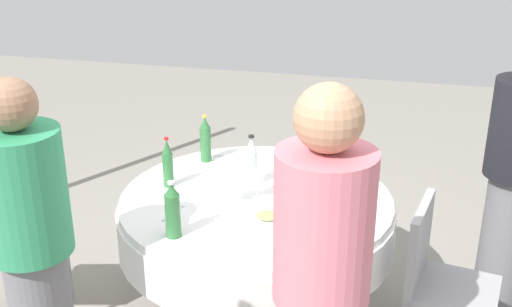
# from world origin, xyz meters

# --- Properties ---
(dining_table) EXTENTS (1.44, 1.44, 0.74)m
(dining_table) POSITION_xyz_m (0.00, 0.00, 0.59)
(dining_table) COLOR white
(dining_table) RESTS_ON ground_plane
(bottle_clear_east) EXTENTS (0.06, 0.06, 0.30)m
(bottle_clear_east) POSITION_xyz_m (-0.20, -0.02, 0.88)
(bottle_clear_east) COLOR silver
(bottle_clear_east) RESTS_ON dining_table
(bottle_brown_near) EXTENTS (0.07, 0.07, 0.31)m
(bottle_brown_near) POSITION_xyz_m (-0.42, 0.00, 0.89)
(bottle_brown_near) COLOR #593314
(bottle_brown_near) RESTS_ON dining_table
(bottle_clear_west) EXTENTS (0.07, 0.07, 0.28)m
(bottle_clear_west) POSITION_xyz_m (0.06, -0.14, 0.87)
(bottle_clear_west) COLOR silver
(bottle_clear_west) RESTS_ON dining_table
(bottle_green_north) EXTENTS (0.07, 0.07, 0.28)m
(bottle_green_north) POSITION_xyz_m (0.27, 0.48, 0.87)
(bottle_green_north) COLOR #2D6B38
(bottle_green_north) RESTS_ON dining_table
(bottle_green_far) EXTENTS (0.06, 0.06, 0.28)m
(bottle_green_far) POSITION_xyz_m (0.48, -0.02, 0.87)
(bottle_green_far) COLOR #2D6B38
(bottle_green_far) RESTS_ON dining_table
(bottle_green_rear) EXTENTS (0.06, 0.06, 0.28)m
(bottle_green_rear) POSITION_xyz_m (0.40, -0.39, 0.87)
(bottle_green_rear) COLOR #2D6B38
(bottle_green_rear) RESTS_ON dining_table
(wine_glass_north) EXTENTS (0.07, 0.07, 0.14)m
(wine_glass_north) POSITION_xyz_m (0.09, 0.07, 0.85)
(wine_glass_north) COLOR white
(wine_glass_north) RESTS_ON dining_table
(wine_glass_far) EXTENTS (0.07, 0.07, 0.15)m
(wine_glass_far) POSITION_xyz_m (-0.01, -0.00, 0.85)
(wine_glass_far) COLOR white
(wine_glass_far) RESTS_ON dining_table
(wine_glass_rear) EXTENTS (0.06, 0.06, 0.17)m
(wine_glass_rear) POSITION_xyz_m (-0.37, -0.15, 0.86)
(wine_glass_rear) COLOR white
(wine_glass_rear) RESTS_ON dining_table
(wine_glass_mid) EXTENTS (0.06, 0.06, 0.16)m
(wine_glass_mid) POSITION_xyz_m (-0.15, -0.16, 0.86)
(wine_glass_mid) COLOR white
(wine_glass_mid) RESTS_ON dining_table
(plate_front) EXTENTS (0.23, 0.23, 0.04)m
(plate_front) POSITION_xyz_m (-0.45, 0.24, 0.75)
(plate_front) COLOR white
(plate_front) RESTS_ON dining_table
(plate_outer) EXTENTS (0.25, 0.25, 0.04)m
(plate_outer) POSITION_xyz_m (-0.11, 0.23, 0.75)
(plate_outer) COLOR white
(plate_outer) RESTS_ON dining_table
(plate_left) EXTENTS (0.21, 0.21, 0.02)m
(plate_left) POSITION_xyz_m (0.22, -0.25, 0.75)
(plate_left) COLOR white
(plate_left) RESTS_ON dining_table
(plate_right) EXTENTS (0.21, 0.21, 0.04)m
(plate_right) POSITION_xyz_m (-0.24, -0.42, 0.75)
(plate_right) COLOR white
(plate_right) RESTS_ON dining_table
(spoon_near) EXTENTS (0.06, 0.18, 0.00)m
(spoon_near) POSITION_xyz_m (0.35, 0.27, 0.74)
(spoon_near) COLOR silver
(spoon_near) RESTS_ON dining_table
(knife_west) EXTENTS (0.11, 0.16, 0.00)m
(knife_west) POSITION_xyz_m (0.11, 0.54, 0.74)
(knife_west) COLOR silver
(knife_west) RESTS_ON dining_table
(fork_north) EXTENTS (0.18, 0.07, 0.00)m
(fork_north) POSITION_xyz_m (0.28, -0.50, 0.74)
(fork_north) COLOR silver
(fork_north) RESTS_ON dining_table
(person_east) EXTENTS (0.34, 0.34, 1.57)m
(person_east) POSITION_xyz_m (0.72, 0.89, 0.82)
(person_east) COLOR slate
(person_east) RESTS_ON ground_plane
(person_near) EXTENTS (0.34, 0.34, 1.66)m
(person_near) POSITION_xyz_m (-0.47, 0.99, 0.88)
(person_near) COLOR #4C3F33
(person_near) RESTS_ON ground_plane
(chair_rear) EXTENTS (0.49, 0.49, 0.87)m
(chair_rear) POSITION_xyz_m (1.13, 0.28, 0.52)
(chair_rear) COLOR brown
(chair_rear) RESTS_ON ground_plane
(chair_mid) EXTENTS (0.47, 0.47, 0.87)m
(chair_mid) POSITION_xyz_m (-0.93, 0.17, 0.52)
(chair_mid) COLOR #99999E
(chair_mid) RESTS_ON ground_plane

